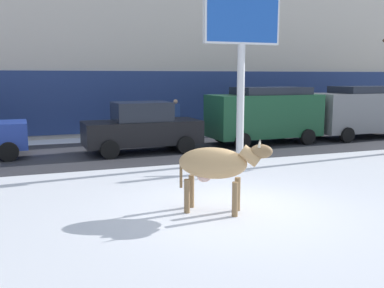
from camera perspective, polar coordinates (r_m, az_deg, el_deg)
name	(u,v)px	position (r m, az deg, el deg)	size (l,w,h in m)	color
ground_plane	(235,208)	(9.21, 5.79, -8.50)	(120.00, 120.00, 0.00)	white
road_strip	(149,151)	(16.19, -5.79, -0.87)	(60.00, 5.60, 0.01)	#333338
building_facade	(112,2)	(23.40, -10.59, 17.99)	(44.00, 6.10, 13.00)	beige
cow_tan	(216,165)	(8.70, 3.22, -2.74)	(1.81, 1.38, 1.54)	tan
billboard	(242,25)	(13.84, 6.65, 15.37)	(2.52, 0.24, 5.56)	silver
car_black_sedan	(142,128)	(15.76, -6.65, 2.17)	(4.26, 2.10, 1.84)	black
car_darkgreen_van	(265,114)	(17.95, 9.61, 4.00)	(4.66, 2.24, 2.32)	#194C2D
car_grey_van	(360,110)	(20.82, 21.43, 4.18)	(4.66, 2.24, 2.32)	slate
pedestrian_near_billboard	(176,118)	(19.51, -2.18, 3.44)	(0.36, 0.24, 1.73)	#282833
pedestrian_by_cars	(313,114)	(22.81, 15.72, 3.91)	(0.36, 0.24, 1.73)	#282833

